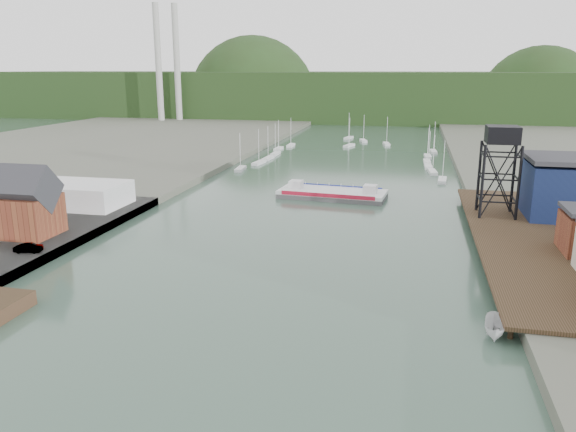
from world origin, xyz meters
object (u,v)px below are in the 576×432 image
at_px(lift_tower, 502,140).
at_px(motorboat, 495,328).
at_px(chain_ferry, 332,193).
at_px(harbor_building, 18,208).
at_px(car_west_a, 31,246).

distance_m(lift_tower, motorboat, 48.74).
height_order(lift_tower, chain_ferry, lift_tower).
bearing_deg(motorboat, harbor_building, 171.44).
bearing_deg(lift_tower, motorboat, -96.98).
bearing_deg(car_west_a, harbor_building, 23.16).
height_order(lift_tower, car_west_a, lift_tower).
relative_size(harbor_building, car_west_a, 3.52).
height_order(chain_ferry, motorboat, chain_ferry).
xyz_separation_m(lift_tower, motorboat, (-5.65, -46.16, -14.59)).
xyz_separation_m(harbor_building, chain_ferry, (44.84, 44.76, -5.12)).
bearing_deg(chain_ferry, motorboat, -61.78).
xyz_separation_m(chain_ferry, motorboat, (26.51, -62.92, 0.09)).
bearing_deg(car_west_a, lift_tower, -85.66).
relative_size(harbor_building, lift_tower, 0.76).
bearing_deg(motorboat, car_west_a, 175.73).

